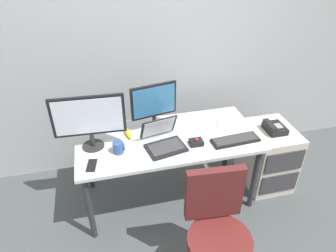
{
  "coord_description": "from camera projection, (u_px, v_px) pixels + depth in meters",
  "views": [
    {
      "loc": [
        -0.52,
        -2.1,
        2.25
      ],
      "look_at": [
        0.0,
        0.0,
        0.82
      ],
      "focal_mm": 32.9,
      "sensor_mm": 36.0,
      "label": 1
    }
  ],
  "objects": [
    {
      "name": "ground_plane",
      "position": [
        168.0,
        195.0,
        3.04
      ],
      "size": [
        8.0,
        8.0,
        0.0
      ],
      "primitive_type": "plane",
      "color": "#464C4E"
    },
    {
      "name": "back_wall",
      "position": [
        150.0,
        33.0,
        2.85
      ],
      "size": [
        6.0,
        0.1,
        2.8
      ],
      "primitive_type": "cube",
      "color": "#A2A5AB",
      "rests_on": "ground"
    },
    {
      "name": "desk",
      "position": [
        168.0,
        144.0,
        2.7
      ],
      "size": [
        1.57,
        0.73,
        0.7
      ],
      "color": "silver",
      "rests_on": "ground"
    },
    {
      "name": "file_cabinet",
      "position": [
        267.0,
        156.0,
        3.06
      ],
      "size": [
        0.42,
        0.53,
        0.63
      ],
      "color": "beige",
      "rests_on": "ground"
    },
    {
      "name": "desk_phone",
      "position": [
        274.0,
        128.0,
        2.85
      ],
      "size": [
        0.17,
        0.2,
        0.09
      ],
      "color": "black",
      "rests_on": "file_cabinet"
    },
    {
      "name": "office_chair",
      "position": [
        216.0,
        238.0,
        2.14
      ],
      "size": [
        0.52,
        0.52,
        0.93
      ],
      "color": "black",
      "rests_on": "ground"
    },
    {
      "name": "monitor_main",
      "position": [
        89.0,
        119.0,
        2.4
      ],
      "size": [
        0.57,
        0.18,
        0.47
      ],
      "color": "#262628",
      "rests_on": "desk"
    },
    {
      "name": "monitor_side",
      "position": [
        154.0,
        104.0,
        2.64
      ],
      "size": [
        0.41,
        0.18,
        0.43
      ],
      "color": "#262628",
      "rests_on": "desk"
    },
    {
      "name": "keyboard",
      "position": [
        235.0,
        140.0,
        2.61
      ],
      "size": [
        0.42,
        0.16,
        0.03
      ],
      "color": "black",
      "rests_on": "desk"
    },
    {
      "name": "laptop",
      "position": [
        163.0,
        140.0,
        2.54
      ],
      "size": [
        0.36,
        0.36,
        0.22
      ],
      "color": "black",
      "rests_on": "desk"
    },
    {
      "name": "trackball_mouse",
      "position": [
        196.0,
        142.0,
        2.57
      ],
      "size": [
        0.11,
        0.09,
        0.07
      ],
      "color": "black",
      "rests_on": "desk"
    },
    {
      "name": "coffee_mug",
      "position": [
        118.0,
        147.0,
        2.46
      ],
      "size": [
        0.09,
        0.08,
        0.1
      ],
      "color": "#2C4C8A",
      "rests_on": "desk"
    },
    {
      "name": "paper_notepad",
      "position": [
        225.0,
        123.0,
        2.84
      ],
      "size": [
        0.2,
        0.24,
        0.01
      ],
      "primitive_type": "cube",
      "rotation": [
        0.0,
        0.0,
        -0.25
      ],
      "color": "white",
      "rests_on": "desk"
    },
    {
      "name": "cell_phone",
      "position": [
        92.0,
        165.0,
        2.34
      ],
      "size": [
        0.09,
        0.15,
        0.01
      ],
      "primitive_type": "cube",
      "rotation": [
        0.0,
        0.0,
        -0.19
      ],
      "color": "black",
      "rests_on": "desk"
    },
    {
      "name": "banana",
      "position": [
        128.0,
        133.0,
        2.68
      ],
      "size": [
        0.08,
        0.19,
        0.04
      ],
      "primitive_type": "ellipsoid",
      "rotation": [
        0.0,
        0.0,
        1.74
      ],
      "color": "yellow",
      "rests_on": "desk"
    }
  ]
}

